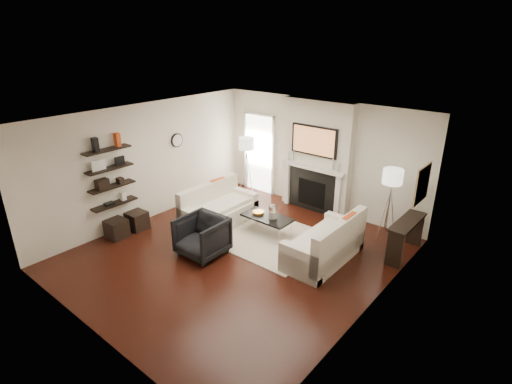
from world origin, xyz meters
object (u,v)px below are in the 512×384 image
Objects in this scene: loveseat_left_base at (220,216)px; lamp_left_shade at (246,144)px; coffee_table at (267,217)px; ottoman_near at (137,220)px; lamp_right_shade at (393,177)px; loveseat_right_base at (323,250)px; armchair at (202,235)px.

lamp_left_shade is (-0.65, 1.70, 1.24)m from loveseat_left_base.
loveseat_left_base and coffee_table have the same top height.
lamp_left_shade is (-1.79, 1.39, 1.05)m from coffee_table.
coffee_table reaches higher than ottoman_near.
ottoman_near is (-4.52, -3.01, -1.25)m from lamp_right_shade.
lamp_right_shade reaches higher than loveseat_right_base.
armchair is at bearing -65.23° from lamp_left_shade.
loveseat_right_base is 4.50× the size of ottoman_near.
loveseat_right_base is 1.64× the size of coffee_table.
coffee_table is at bearing 15.21° from loveseat_left_base.
armchair reaches higher than loveseat_left_base.
coffee_table is 2.75× the size of lamp_right_shade.
lamp_left_shade reaches higher than loveseat_left_base.
armchair is 1.97m from ottoman_near.
loveseat_right_base is 4.50× the size of lamp_left_shade.
armchair is (-1.94, -1.36, 0.22)m from loveseat_right_base.
lamp_right_shade is 5.57m from ottoman_near.
loveseat_left_base is 1.20m from coffee_table.
ottoman_near is at bearing -176.61° from armchair.
lamp_right_shade is at bearing 33.66° from ottoman_near.
loveseat_right_base reaches higher than ottoman_near.
loveseat_left_base is at bearing -176.04° from loveseat_right_base.
lamp_right_shade is (2.57, 2.84, 1.02)m from armchair.
loveseat_right_base is at bearing -4.93° from coffee_table.
ottoman_near is (-2.41, -1.66, -0.20)m from coffee_table.
ottoman_near is (-1.95, -0.17, -0.23)m from armchair.
armchair is 2.17× the size of lamp_left_shade.
armchair is 2.17× the size of lamp_right_shade.
lamp_right_shade is (3.25, 1.66, 1.24)m from loveseat_left_base.
armchair is 2.17× the size of ottoman_near.
armchair is 3.33m from lamp_left_shade.
lamp_right_shade is at bearing 46.33° from armchair.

